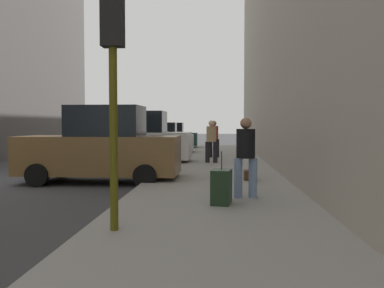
{
  "coord_description": "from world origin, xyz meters",
  "views": [
    {
      "loc": [
        6.02,
        -11.96,
        1.74
      ],
      "look_at": [
        5.04,
        4.78,
        0.93
      ],
      "focal_mm": 40.0,
      "sensor_mm": 36.0,
      "label": 1
    }
  ],
  "objects_px": {
    "parked_white_van": "(137,140)",
    "pedestrian_in_jeans": "(246,153)",
    "parked_bronze_suv": "(101,148)",
    "parked_dark_green_sedan": "(167,137)",
    "rolling_suitcase": "(221,187)",
    "fire_hydrant": "(178,154)",
    "pedestrian_in_red_jacket": "(214,137)",
    "pedestrian_in_tan_coat": "(211,139)",
    "traffic_light": "(113,53)",
    "parked_silver_sedan": "(156,139)",
    "duffel_bag": "(250,175)"
  },
  "relations": [
    {
      "from": "parked_white_van",
      "to": "pedestrian_in_jeans",
      "type": "height_order",
      "value": "parked_white_van"
    },
    {
      "from": "parked_bronze_suv",
      "to": "parked_dark_green_sedan",
      "type": "bearing_deg",
      "value": 90.0
    },
    {
      "from": "rolling_suitcase",
      "to": "pedestrian_in_jeans",
      "type": "bearing_deg",
      "value": 55.24
    },
    {
      "from": "fire_hydrant",
      "to": "pedestrian_in_red_jacket",
      "type": "distance_m",
      "value": 3.2
    },
    {
      "from": "pedestrian_in_tan_coat",
      "to": "traffic_light",
      "type": "bearing_deg",
      "value": -96.64
    },
    {
      "from": "parked_silver_sedan",
      "to": "duffel_bag",
      "type": "relative_size",
      "value": 9.66
    },
    {
      "from": "parked_white_van",
      "to": "parked_silver_sedan",
      "type": "height_order",
      "value": "parked_white_van"
    },
    {
      "from": "parked_bronze_suv",
      "to": "pedestrian_in_jeans",
      "type": "xyz_separation_m",
      "value": [
        3.98,
        -3.15,
        0.07
      ]
    },
    {
      "from": "parked_silver_sedan",
      "to": "pedestrian_in_tan_coat",
      "type": "distance_m",
      "value": 6.98
    },
    {
      "from": "fire_hydrant",
      "to": "pedestrian_in_tan_coat",
      "type": "height_order",
      "value": "pedestrian_in_tan_coat"
    },
    {
      "from": "pedestrian_in_red_jacket",
      "to": "duffel_bag",
      "type": "distance_m",
      "value": 8.13
    },
    {
      "from": "duffel_bag",
      "to": "traffic_light",
      "type": "bearing_deg",
      "value": -112.88
    },
    {
      "from": "fire_hydrant",
      "to": "pedestrian_in_jeans",
      "type": "distance_m",
      "value": 8.39
    },
    {
      "from": "parked_bronze_suv",
      "to": "rolling_suitcase",
      "type": "xyz_separation_m",
      "value": [
        3.46,
        -3.9,
        -0.54
      ]
    },
    {
      "from": "pedestrian_in_jeans",
      "to": "rolling_suitcase",
      "type": "relative_size",
      "value": 1.64
    },
    {
      "from": "parked_white_van",
      "to": "pedestrian_in_jeans",
      "type": "bearing_deg",
      "value": -65.2
    },
    {
      "from": "parked_silver_sedan",
      "to": "rolling_suitcase",
      "type": "height_order",
      "value": "parked_silver_sedan"
    },
    {
      "from": "traffic_light",
      "to": "duffel_bag",
      "type": "height_order",
      "value": "traffic_light"
    },
    {
      "from": "pedestrian_in_red_jacket",
      "to": "duffel_bag",
      "type": "height_order",
      "value": "pedestrian_in_red_jacket"
    },
    {
      "from": "traffic_light",
      "to": "pedestrian_in_jeans",
      "type": "bearing_deg",
      "value": 53.81
    },
    {
      "from": "rolling_suitcase",
      "to": "duffel_bag",
      "type": "xyz_separation_m",
      "value": [
        0.83,
        3.61,
        -0.2
      ]
    },
    {
      "from": "pedestrian_in_tan_coat",
      "to": "rolling_suitcase",
      "type": "relative_size",
      "value": 1.64
    },
    {
      "from": "parked_bronze_suv",
      "to": "parked_white_van",
      "type": "distance_m",
      "value": 5.47
    },
    {
      "from": "pedestrian_in_jeans",
      "to": "rolling_suitcase",
      "type": "bearing_deg",
      "value": -124.76
    },
    {
      "from": "pedestrian_in_red_jacket",
      "to": "pedestrian_in_jeans",
      "type": "bearing_deg",
      "value": -86.01
    },
    {
      "from": "parked_bronze_suv",
      "to": "parked_silver_sedan",
      "type": "relative_size",
      "value": 1.09
    },
    {
      "from": "parked_white_van",
      "to": "rolling_suitcase",
      "type": "height_order",
      "value": "parked_white_van"
    },
    {
      "from": "duffel_bag",
      "to": "parked_white_van",
      "type": "bearing_deg",
      "value": 126.69
    },
    {
      "from": "fire_hydrant",
      "to": "pedestrian_in_tan_coat",
      "type": "bearing_deg",
      "value": 4.33
    },
    {
      "from": "parked_dark_green_sedan",
      "to": "duffel_bag",
      "type": "distance_m",
      "value": 16.97
    },
    {
      "from": "parked_white_van",
      "to": "duffel_bag",
      "type": "distance_m",
      "value": 7.22
    },
    {
      "from": "parked_white_van",
      "to": "fire_hydrant",
      "type": "bearing_deg",
      "value": -16.86
    },
    {
      "from": "fire_hydrant",
      "to": "rolling_suitcase",
      "type": "xyz_separation_m",
      "value": [
        1.66,
        -8.83,
        -0.01
      ]
    },
    {
      "from": "rolling_suitcase",
      "to": "parked_dark_green_sedan",
      "type": "bearing_deg",
      "value": 99.81
    },
    {
      "from": "fire_hydrant",
      "to": "pedestrian_in_jeans",
      "type": "height_order",
      "value": "pedestrian_in_jeans"
    },
    {
      "from": "traffic_light",
      "to": "parked_bronze_suv",
      "type": "bearing_deg",
      "value": 106.99
    },
    {
      "from": "parked_dark_green_sedan",
      "to": "parked_silver_sedan",
      "type": "bearing_deg",
      "value": -90.0
    },
    {
      "from": "parked_white_van",
      "to": "pedestrian_in_red_jacket",
      "type": "bearing_deg",
      "value": 35.0
    },
    {
      "from": "parked_white_van",
      "to": "traffic_light",
      "type": "relative_size",
      "value": 1.29
    },
    {
      "from": "parked_white_van",
      "to": "parked_bronze_suv",
      "type": "bearing_deg",
      "value": -90.0
    },
    {
      "from": "parked_white_van",
      "to": "fire_hydrant",
      "type": "xyz_separation_m",
      "value": [
        1.8,
        -0.55,
        -0.54
      ]
    },
    {
      "from": "pedestrian_in_jeans",
      "to": "pedestrian_in_tan_coat",
      "type": "height_order",
      "value": "same"
    },
    {
      "from": "fire_hydrant",
      "to": "parked_bronze_suv",
      "type": "bearing_deg",
      "value": -110.12
    },
    {
      "from": "parked_bronze_suv",
      "to": "pedestrian_in_tan_coat",
      "type": "distance_m",
      "value": 5.93
    },
    {
      "from": "parked_dark_green_sedan",
      "to": "rolling_suitcase",
      "type": "relative_size",
      "value": 4.08
    },
    {
      "from": "pedestrian_in_jeans",
      "to": "rolling_suitcase",
      "type": "xyz_separation_m",
      "value": [
        -0.52,
        -0.75,
        -0.61
      ]
    },
    {
      "from": "parked_white_van",
      "to": "pedestrian_in_red_jacket",
      "type": "relative_size",
      "value": 2.71
    },
    {
      "from": "pedestrian_in_red_jacket",
      "to": "parked_bronze_suv",
      "type": "bearing_deg",
      "value": -112.66
    },
    {
      "from": "rolling_suitcase",
      "to": "traffic_light",
      "type": "bearing_deg",
      "value": -126.67
    },
    {
      "from": "parked_bronze_suv",
      "to": "duffel_bag",
      "type": "relative_size",
      "value": 10.5
    }
  ]
}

